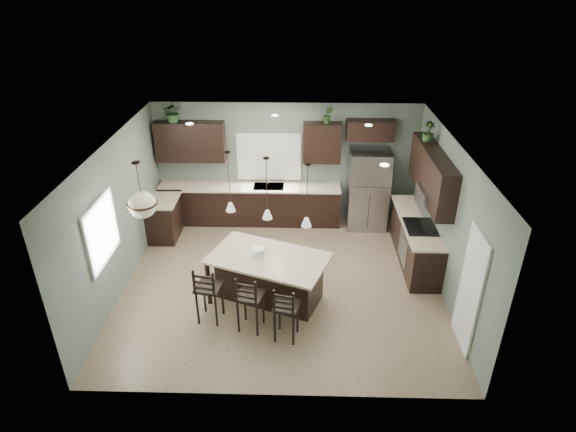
{
  "coord_description": "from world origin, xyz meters",
  "views": [
    {
      "loc": [
        0.32,
        -7.65,
        5.53
      ],
      "look_at": [
        0.1,
        0.4,
        1.25
      ],
      "focal_mm": 30.0,
      "sensor_mm": 36.0,
      "label": 1
    }
  ],
  "objects_px": {
    "kitchen_island": "(269,279)",
    "bar_stool_right": "(286,312)",
    "bar_stool_left": "(209,293)",
    "plant_back_left": "(173,112)",
    "bar_stool_center": "(250,302)",
    "refrigerator": "(368,189)",
    "serving_dish": "(258,252)"
  },
  "relations": [
    {
      "from": "bar_stool_right",
      "to": "plant_back_left",
      "type": "distance_m",
      "value": 5.26
    },
    {
      "from": "serving_dish",
      "to": "plant_back_left",
      "type": "xyz_separation_m",
      "value": [
        -2.05,
        3.02,
        1.64
      ]
    },
    {
      "from": "kitchen_island",
      "to": "bar_stool_center",
      "type": "distance_m",
      "value": 0.82
    },
    {
      "from": "bar_stool_left",
      "to": "plant_back_left",
      "type": "xyz_separation_m",
      "value": [
        -1.26,
        3.66,
        2.08
      ]
    },
    {
      "from": "serving_dish",
      "to": "bar_stool_right",
      "type": "distance_m",
      "value": 1.27
    },
    {
      "from": "bar_stool_center",
      "to": "plant_back_left",
      "type": "xyz_separation_m",
      "value": [
        -1.98,
        3.87,
        2.08
      ]
    },
    {
      "from": "serving_dish",
      "to": "bar_stool_left",
      "type": "height_order",
      "value": "bar_stool_left"
    },
    {
      "from": "kitchen_island",
      "to": "bar_stool_right",
      "type": "bearing_deg",
      "value": -49.39
    },
    {
      "from": "plant_back_left",
      "to": "bar_stool_center",
      "type": "bearing_deg",
      "value": -62.91
    },
    {
      "from": "kitchen_island",
      "to": "bar_stool_left",
      "type": "relative_size",
      "value": 1.84
    },
    {
      "from": "refrigerator",
      "to": "bar_stool_right",
      "type": "bearing_deg",
      "value": -114.18
    },
    {
      "from": "serving_dish",
      "to": "bar_stool_right",
      "type": "bearing_deg",
      "value": -63.27
    },
    {
      "from": "bar_stool_left",
      "to": "plant_back_left",
      "type": "bearing_deg",
      "value": 119.26
    },
    {
      "from": "kitchen_island",
      "to": "plant_back_left",
      "type": "bearing_deg",
      "value": 147.07
    },
    {
      "from": "refrigerator",
      "to": "bar_stool_left",
      "type": "distance_m",
      "value": 4.64
    },
    {
      "from": "kitchen_island",
      "to": "serving_dish",
      "type": "distance_m",
      "value": 0.57
    },
    {
      "from": "serving_dish",
      "to": "plant_back_left",
      "type": "bearing_deg",
      "value": 124.12
    },
    {
      "from": "bar_stool_center",
      "to": "plant_back_left",
      "type": "bearing_deg",
      "value": 131.15
    },
    {
      "from": "refrigerator",
      "to": "plant_back_left",
      "type": "height_order",
      "value": "plant_back_left"
    },
    {
      "from": "refrigerator",
      "to": "bar_stool_right",
      "type": "relative_size",
      "value": 1.76
    },
    {
      "from": "bar_stool_center",
      "to": "plant_back_left",
      "type": "height_order",
      "value": "plant_back_left"
    },
    {
      "from": "bar_stool_center",
      "to": "bar_stool_right",
      "type": "height_order",
      "value": "bar_stool_center"
    },
    {
      "from": "refrigerator",
      "to": "bar_stool_right",
      "type": "xyz_separation_m",
      "value": [
        -1.74,
        -3.88,
        -0.4
      ]
    },
    {
      "from": "kitchen_island",
      "to": "bar_stool_right",
      "type": "relative_size",
      "value": 1.95
    },
    {
      "from": "kitchen_island",
      "to": "bar_stool_left",
      "type": "xyz_separation_m",
      "value": [
        -0.98,
        -0.57,
        0.09
      ]
    },
    {
      "from": "kitchen_island",
      "to": "bar_stool_right",
      "type": "height_order",
      "value": "bar_stool_right"
    },
    {
      "from": "kitchen_island",
      "to": "bar_stool_right",
      "type": "distance_m",
      "value": 1.05
    },
    {
      "from": "bar_stool_center",
      "to": "bar_stool_right",
      "type": "xyz_separation_m",
      "value": [
        0.6,
        -0.21,
        -0.03
      ]
    },
    {
      "from": "refrigerator",
      "to": "bar_stool_center",
      "type": "relative_size",
      "value": 1.67
    },
    {
      "from": "bar_stool_right",
      "to": "kitchen_island",
      "type": "bearing_deg",
      "value": 121.8
    },
    {
      "from": "refrigerator",
      "to": "bar_stool_center",
      "type": "distance_m",
      "value": 4.37
    },
    {
      "from": "refrigerator",
      "to": "plant_back_left",
      "type": "relative_size",
      "value": 4.0
    }
  ]
}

